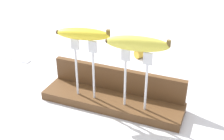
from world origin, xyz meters
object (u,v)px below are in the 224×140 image
fork_stand_right (136,75)px  banana_chunk_near (140,54)px  fork_fallen_near (14,59)px  banana_raised_right (137,44)px  wire_coil (162,97)px  fork_stand_left (85,64)px  banana_raised_left (83,34)px

fork_stand_right → banana_chunk_near: 0.42m
fork_fallen_near → fork_stand_right: bearing=-16.1°
banana_raised_right → fork_fallen_near: size_ratio=0.94×
fork_stand_right → wire_coil: bearing=63.8°
fork_stand_left → banana_raised_right: (0.16, -0.00, 0.09)m
fork_stand_right → banana_chunk_near: bearing=104.9°
fork_stand_left → fork_fallen_near: size_ratio=1.00×
fork_stand_right → banana_raised_left: 0.19m
banana_raised_left → wire_coil: banana_raised_left is taller
fork_stand_left → wire_coil: 0.29m
fork_stand_left → banana_raised_left: bearing=-168.9°
banana_raised_left → wire_coil: (0.22, 0.12, -0.24)m
fork_stand_right → fork_fallen_near: size_ratio=0.96×
wire_coil → fork_fallen_near: bearing=175.6°
wire_coil → fork_stand_left: bearing=-151.9°
fork_stand_left → wire_coil: (0.22, 0.12, -0.14)m
banana_raised_left → banana_raised_right: same height
banana_chunk_near → banana_raised_left: bearing=-99.1°
fork_stand_left → banana_raised_left: (-0.00, -0.00, 0.10)m
banana_raised_right → fork_fallen_near: 0.65m
fork_stand_right → banana_raised_left: banana_raised_left is taller
fork_stand_left → wire_coil: bearing=28.1°
fork_stand_right → wire_coil: size_ratio=1.84×
fork_stand_left → fork_fallen_near: 0.47m
fork_fallen_near → wire_coil: (0.64, -0.05, -0.00)m
banana_raised_left → banana_raised_right: (0.16, 0.00, -0.00)m
fork_fallen_near → banana_raised_left: bearing=-21.9°
banana_raised_left → banana_chunk_near: banana_raised_left is taller
banana_chunk_near → wire_coil: bearing=-58.9°
fork_stand_right → banana_raised_left: bearing=-180.0°
fork_stand_left → banana_chunk_near: bearing=80.9°
banana_chunk_near → wire_coil: size_ratio=0.50×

